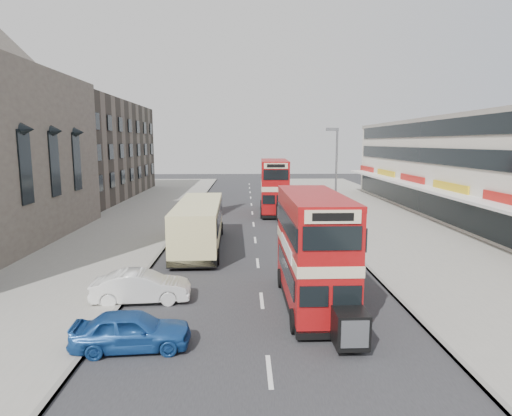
% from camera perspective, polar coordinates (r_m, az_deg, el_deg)
% --- Properties ---
extents(ground, '(160.00, 160.00, 0.00)m').
position_cam_1_polar(ground, '(17.74, 1.03, -14.48)').
color(ground, '#28282B').
rests_on(ground, ground).
extents(road_surface, '(12.00, 90.00, 0.01)m').
position_cam_1_polar(road_surface, '(36.97, -0.33, -2.18)').
color(road_surface, '#28282B').
rests_on(road_surface, ground).
extents(pavement_right, '(12.00, 90.00, 0.15)m').
position_cam_1_polar(pavement_right, '(39.08, 17.56, -1.89)').
color(pavement_right, gray).
rests_on(pavement_right, ground).
extents(pavement_left, '(12.00, 90.00, 0.15)m').
position_cam_1_polar(pavement_left, '(38.63, -18.44, -2.06)').
color(pavement_left, gray).
rests_on(pavement_left, ground).
extents(kerb_left, '(0.20, 90.00, 0.16)m').
position_cam_1_polar(kerb_left, '(37.33, -9.74, -2.09)').
color(kerb_left, gray).
rests_on(kerb_left, ground).
extents(kerb_right, '(0.20, 90.00, 0.16)m').
position_cam_1_polar(kerb_right, '(37.57, 9.02, -2.00)').
color(kerb_right, gray).
rests_on(kerb_right, ground).
extents(brick_terrace, '(14.00, 28.00, 12.00)m').
position_cam_1_polar(brick_terrace, '(58.32, -23.06, 7.05)').
color(brick_terrace, '#66594C').
rests_on(brick_terrace, ground).
extents(commercial_row, '(9.90, 46.20, 9.30)m').
position_cam_1_polar(commercial_row, '(43.58, 26.94, 4.75)').
color(commercial_row, beige).
rests_on(commercial_row, ground).
extents(street_lamp, '(1.00, 0.20, 8.12)m').
position_cam_1_polar(street_lamp, '(35.12, 10.47, 4.97)').
color(street_lamp, slate).
rests_on(street_lamp, ground).
extents(bus_main, '(2.45, 8.53, 4.69)m').
position_cam_1_polar(bus_main, '(18.48, 7.59, -5.51)').
color(bus_main, black).
rests_on(bus_main, ground).
extents(bus_second, '(2.82, 9.35, 5.11)m').
position_cam_1_polar(bus_second, '(42.38, 2.45, 2.88)').
color(bus_second, black).
rests_on(bus_second, ground).
extents(coach, '(3.05, 10.89, 2.87)m').
position_cam_1_polar(coach, '(28.68, -7.56, -2.01)').
color(coach, black).
rests_on(coach, ground).
extents(car_left_near, '(4.09, 1.90, 1.35)m').
position_cam_1_polar(car_left_near, '(15.74, -16.16, -15.28)').
color(car_left_near, '#1B4A94').
rests_on(car_left_near, ground).
extents(car_left_front, '(4.35, 1.84, 1.39)m').
position_cam_1_polar(car_left_front, '(19.88, -14.95, -10.04)').
color(car_left_front, white).
rests_on(car_left_front, ground).
extents(car_right_a, '(4.87, 2.32, 1.37)m').
position_cam_1_polar(car_right_a, '(32.32, 7.74, -2.62)').
color(car_right_a, '#A81022').
rests_on(car_right_a, ground).
extents(car_right_b, '(4.60, 2.59, 1.21)m').
position_cam_1_polar(car_right_b, '(37.97, 7.46, -1.04)').
color(car_right_b, '#B43412').
rests_on(car_right_b, ground).
extents(pedestrian_near, '(0.84, 0.82, 1.91)m').
position_cam_1_polar(pedestrian_near, '(31.57, 13.15, -2.27)').
color(pedestrian_near, gray).
rests_on(pedestrian_near, pavement_right).
extents(pedestrian_far, '(1.11, 0.78, 1.76)m').
position_cam_1_polar(pedestrian_far, '(46.09, 10.10, 1.14)').
color(pedestrian_far, gray).
rests_on(pedestrian_far, pavement_right).
extents(cyclist, '(0.61, 1.60, 1.96)m').
position_cam_1_polar(cyclist, '(39.43, 5.55, -0.57)').
color(cyclist, gray).
rests_on(cyclist, ground).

